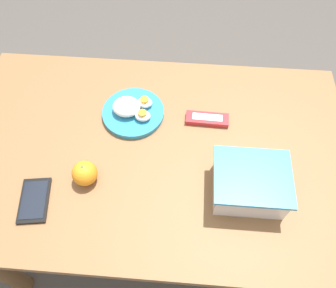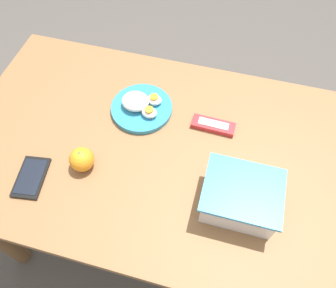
% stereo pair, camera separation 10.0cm
% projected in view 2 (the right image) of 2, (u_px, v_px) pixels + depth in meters
% --- Properties ---
extents(ground_plane, '(10.00, 10.00, 0.00)m').
position_uv_depth(ground_plane, '(159.00, 222.00, 1.63)').
color(ground_plane, '#4C4742').
extents(table, '(1.25, 0.77, 0.70)m').
position_uv_depth(table, '(154.00, 163.00, 1.13)').
color(table, brown).
rests_on(table, ground_plane).
extents(food_container, '(0.21, 0.17, 0.10)m').
position_uv_depth(food_container, '(240.00, 198.00, 0.89)').
color(food_container, white).
rests_on(food_container, table).
extents(orange_fruit, '(0.07, 0.07, 0.07)m').
position_uv_depth(orange_fruit, '(82.00, 159.00, 0.96)').
color(orange_fruit, orange).
rests_on(orange_fruit, table).
extents(rice_plate, '(0.21, 0.21, 0.06)m').
position_uv_depth(rice_plate, '(141.00, 106.00, 1.09)').
color(rice_plate, teal).
rests_on(rice_plate, table).
extents(candy_bar, '(0.14, 0.05, 0.02)m').
position_uv_depth(candy_bar, '(213.00, 125.00, 1.06)').
color(candy_bar, '#B7282D').
rests_on(candy_bar, table).
extents(cell_phone, '(0.10, 0.14, 0.01)m').
position_uv_depth(cell_phone, '(31.00, 177.00, 0.97)').
color(cell_phone, black).
rests_on(cell_phone, table).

